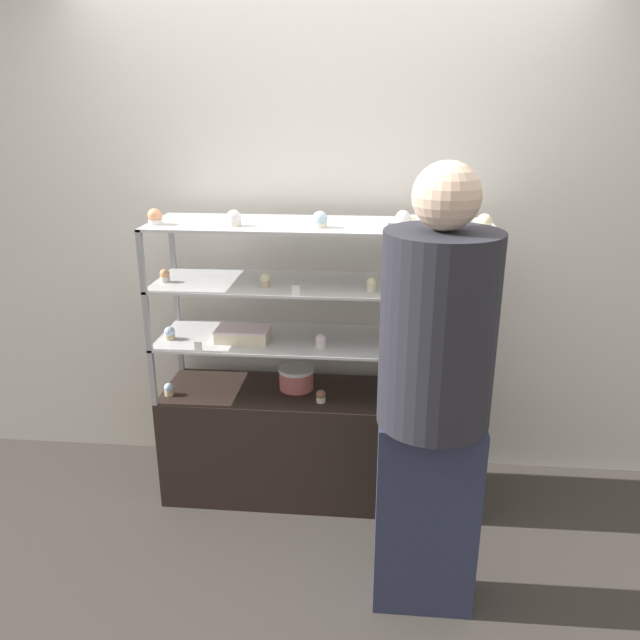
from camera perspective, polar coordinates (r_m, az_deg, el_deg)
ground_plane at (r=3.44m, az=0.00°, el=-15.23°), size 20.00×20.00×0.00m
back_wall at (r=3.27m, az=0.62°, el=7.83°), size 8.00×0.05×2.60m
display_base at (r=3.28m, az=0.00°, el=-11.11°), size 1.58×0.45×0.57m
display_riser_lower at (r=3.04m, az=0.00°, el=-2.05°), size 1.58×0.45×0.28m
display_riser_middle at (r=2.95m, az=0.00°, el=3.10°), size 1.58×0.45×0.28m
display_riser_upper at (r=2.89m, az=0.00°, el=8.52°), size 1.58×0.45×0.28m
layer_cake_centerpiece at (r=3.17m, az=-2.17°, el=-5.31°), size 0.18×0.18×0.11m
sheet_cake_frosted at (r=3.04m, az=-7.06°, el=-1.28°), size 0.26×0.16×0.06m
cupcake_0 at (r=3.20m, az=-13.65°, el=-6.17°), size 0.05×0.05×0.06m
cupcake_1 at (r=3.04m, az=0.08°, el=-6.98°), size 0.05×0.05×0.06m
cupcake_2 at (r=3.11m, az=13.76°, el=-6.90°), size 0.05×0.05×0.06m
price_tag_0 at (r=2.96m, az=9.72°, el=-8.26°), size 0.04×0.00×0.04m
cupcake_3 at (r=3.12m, az=-13.58°, el=-1.19°), size 0.05×0.05×0.06m
cupcake_4 at (r=2.93m, az=0.08°, el=-1.91°), size 0.05×0.05×0.06m
cupcake_5 at (r=2.95m, az=6.77°, el=-1.93°), size 0.05×0.05×0.06m
cupcake_6 at (r=3.00m, az=13.96°, el=-2.04°), size 0.05×0.05×0.06m
price_tag_1 at (r=2.94m, az=-11.06°, el=-2.40°), size 0.04×0.00×0.04m
cupcake_7 at (r=3.05m, az=-14.01°, el=3.95°), size 0.05×0.05×0.06m
cupcake_8 at (r=2.89m, az=-5.01°, el=3.64°), size 0.05×0.05×0.06m
cupcake_9 at (r=2.82m, az=4.72°, el=3.24°), size 0.05×0.05×0.06m
cupcake_10 at (r=2.86m, az=14.95°, el=2.86°), size 0.05×0.05×0.06m
price_tag_2 at (r=2.76m, az=-2.24°, el=2.72°), size 0.04×0.00×0.04m
cupcake_11 at (r=2.95m, az=-14.86°, el=9.08°), size 0.06×0.06×0.07m
cupcake_12 at (r=2.84m, az=-7.88°, el=9.17°), size 0.06×0.06×0.07m
cupcake_13 at (r=2.78m, az=0.00°, el=9.14°), size 0.06×0.06×0.07m
cupcake_14 at (r=2.82m, az=7.59°, el=9.13°), size 0.06×0.06×0.07m
cupcake_15 at (r=2.80m, az=14.80°, el=8.59°), size 0.06×0.06×0.07m
price_tag_3 at (r=2.67m, az=6.58°, el=8.33°), size 0.04×0.00×0.04m
donut_glazed at (r=2.88m, az=8.75°, el=8.99°), size 0.13×0.13×0.04m
customer_figure at (r=2.34m, az=10.37°, el=-6.37°), size 0.41×0.41×1.77m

